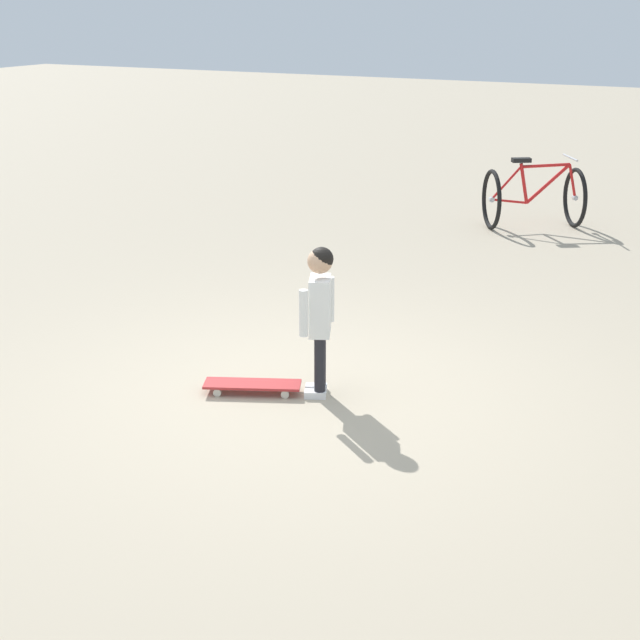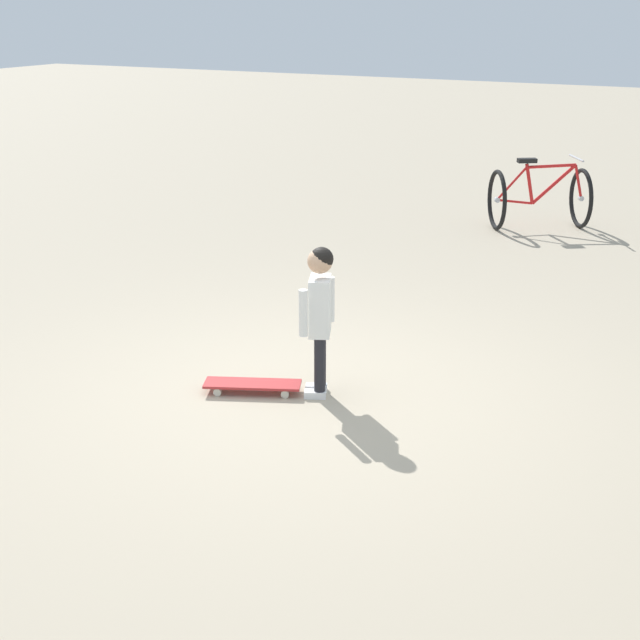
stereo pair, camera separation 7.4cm
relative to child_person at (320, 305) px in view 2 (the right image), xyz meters
name	(u,v)px [view 2 (the right image)]	position (x,y,z in m)	size (l,w,h in m)	color
ground_plane	(305,394)	(-0.05, 0.09, -0.66)	(50.00, 50.00, 0.00)	tan
child_person	(320,305)	(0.00, 0.00, 0.00)	(0.41, 0.25, 1.06)	black
skateboard	(253,385)	(-0.19, 0.43, -0.60)	(0.44, 0.70, 0.07)	#B22D2D
bicycle_near	(539,197)	(5.59, -0.03, -0.28)	(1.17, 1.28, 0.85)	black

